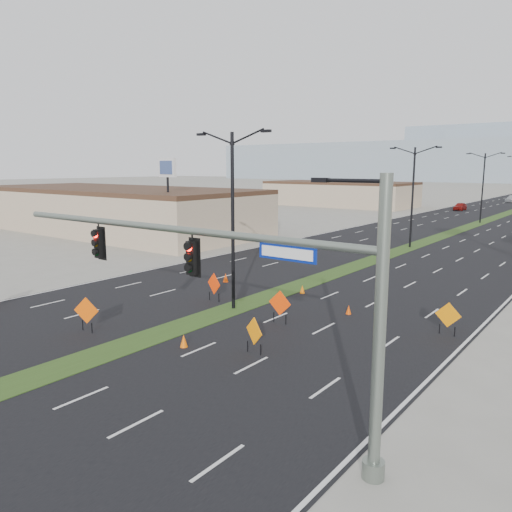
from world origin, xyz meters
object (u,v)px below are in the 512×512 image
Objects in this scene: streetlight_2 at (483,186)px; cone_3 at (226,278)px; signal_mast at (237,278)px; pole_sign_west at (167,174)px; cone_0 at (184,341)px; cone_2 at (349,310)px; construction_sign_1 at (86,312)px; construction_sign_2 at (214,285)px; construction_sign_5 at (448,316)px; streetlight_1 at (413,194)px; streetlight_0 at (233,216)px; cone_1 at (302,289)px; car_far at (512,199)px; construction_sign_4 at (280,304)px; construction_sign_3 at (254,332)px.

cone_3 is (-4.79, -51.16, -5.09)m from streetlight_2.
signal_mast is 20.45m from cone_3.
cone_3 is 19.98m from pole_sign_west.
cone_0 is 9.91m from cone_2.
construction_sign_2 is (1.16, 8.13, -0.01)m from construction_sign_1.
cone_0 is 0.07× the size of pole_sign_west.
signal_mast is at bearing -48.05° from cone_3.
construction_sign_5 is 2.75× the size of cone_0.
streetlight_1 is 27.87m from construction_sign_2.
streetlight_0 reaches higher than cone_0.
streetlight_2 reaches higher than construction_sign_5.
construction_sign_2 is at bearing 135.01° from signal_mast.
cone_1 is at bearing 115.22° from signal_mast.
car_far is 3.03× the size of construction_sign_4.
cone_3 is (-1.62, 12.42, -0.72)m from construction_sign_1.
construction_sign_4 is (6.85, 6.97, -0.01)m from construction_sign_1.
construction_sign_2 is 24.24m from pole_sign_west.
streetlight_1 is at bearing 102.69° from signal_mast.
cone_1 is (3.29, 4.87, -0.76)m from construction_sign_2.
construction_sign_4 is 10.10m from cone_3.
streetlight_2 reaches higher than construction_sign_1.
construction_sign_2 is 5.16m from cone_3.
construction_sign_2 is at bearing -172.25° from construction_sign_5.
pole_sign_west is at bearing 157.95° from cone_1.
construction_sign_1 reaches higher than cone_2.
car_far is at bearing 92.71° from streetlight_0.
streetlight_2 reaches higher than cone_0.
cone_1 is at bearing -84.60° from car_far.
construction_sign_4 is at bearing -68.35° from cone_1.
construction_sign_1 is 28.91m from pole_sign_west.
pole_sign_west is (-20.87, 14.40, 1.90)m from streetlight_0.
cone_3 is (-8.47, 5.45, -0.72)m from construction_sign_4.
construction_sign_4 is (5.69, -1.16, 0.01)m from construction_sign_2.
pole_sign_west is at bearing 158.27° from construction_sign_5.
construction_sign_4 is (3.69, -0.61, -4.37)m from streetlight_0.
construction_sign_3 reaches higher than cone_2.
construction_sign_3 is at bearing -44.00° from cone_3.
streetlight_0 is at bearing -167.92° from construction_sign_5.
streetlight_2 is (0.00, 56.00, 0.00)m from streetlight_0.
pole_sign_west is (-29.43, 24.40, 2.53)m from signal_mast.
pole_sign_west is at bearing 103.90° from construction_sign_1.
car_far is 0.60× the size of pole_sign_west.
cone_3 is (-4.79, -23.16, -5.09)m from streetlight_1.
pole_sign_west is (-32.14, 11.60, 6.34)m from construction_sign_5.
construction_sign_1 is 12.54m from cone_3.
cone_1 is at bearing 163.39° from construction_sign_5.
streetlight_2 is 46.58m from pole_sign_west.
streetlight_0 is at bearing -90.00° from streetlight_2.
cone_3 is at bearing -19.42° from pole_sign_west.
construction_sign_4 is at bearing 117.40° from signal_mast.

